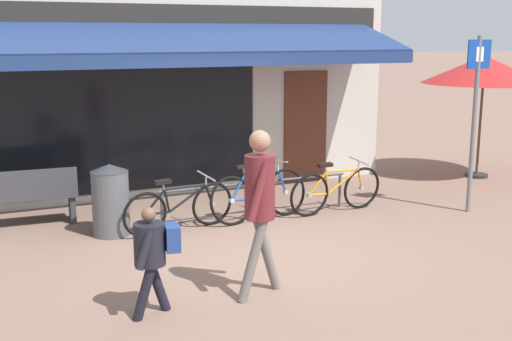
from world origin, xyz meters
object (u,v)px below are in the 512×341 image
Objects in this scene: litter_bin at (111,200)px; parking_sign at (475,107)px; bicycle_blue at (259,195)px; bicycle_black at (179,207)px; pedestrian_child at (153,249)px; park_bench at (21,197)px; bicycle_orange at (336,190)px; pedestrian_adult at (260,195)px; cafe_parasol at (484,70)px.

parking_sign reaches higher than litter_bin.
parking_sign is at bearing -25.51° from bicycle_blue.
pedestrian_child is at bearing -121.56° from bicycle_black.
bicycle_blue reaches higher than park_bench.
bicycle_orange is at bearing -16.19° from bicycle_blue.
litter_bin reaches higher than park_bench.
bicycle_blue is 1.52× the size of pedestrian_child.
pedestrian_adult is 1.60× the size of pedestrian_child.
litter_bin is at bearing 156.61° from bicycle_black.
bicycle_blue is at bearing -3.85° from litter_bin.
parking_sign reaches higher than pedestrian_adult.
bicycle_black is at bearing 174.25° from bicycle_orange.
bicycle_orange is at bearing -5.08° from litter_bin.
park_bench reaches higher than bicycle_black.
bicycle_blue reaches higher than bicycle_black.
bicycle_orange is at bearing -11.52° from park_bench.
bicycle_black is 1.51× the size of pedestrian_child.
parking_sign reaches higher than cafe_parasol.
pedestrian_child reaches higher than bicycle_black.
bicycle_black is 2.34m from park_bench.
bicycle_black is 2.82m from pedestrian_child.
cafe_parasol is (5.20, 0.97, 1.71)m from bicycle_blue.
parking_sign is 1.70× the size of park_bench.
pedestrian_child is (-2.37, -2.67, 0.30)m from bicycle_blue.
bicycle_black is 2.56m from bicycle_orange.
bicycle_black is 0.96m from litter_bin.
park_bench is at bearing 141.23° from litter_bin.
pedestrian_adult is 4.77m from parking_sign.
pedestrian_adult is (-1.20, -2.65, 0.73)m from bicycle_blue.
bicycle_orange is 4.76m from park_bench.
pedestrian_adult is 0.77× the size of cafe_parasol.
park_bench reaches higher than bicycle_orange.
parking_sign is at bearing -26.27° from bicycle_orange.
bicycle_orange is 1.05× the size of park_bench.
pedestrian_adult is at bearing -159.16° from parking_sign.
pedestrian_child is at bearing 0.14° from pedestrian_adult.
bicycle_blue is at bearing -14.25° from park_bench.
bicycle_black is at bearing -170.74° from cafe_parasol.
litter_bin reaches higher than bicycle_orange.
bicycle_blue is 3.00m from pedestrian_adult.
parking_sign reaches higher than bicycle_orange.
pedestrian_child is at bearing -163.06° from parking_sign.
parking_sign reaches higher than park_bench.
bicycle_blue is 1.01× the size of bicycle_orange.
parking_sign reaches higher than pedestrian_child.
bicycle_orange is at bearing -135.48° from pedestrian_adult.
litter_bin reaches higher than bicycle_black.
bicycle_black is 0.94× the size of pedestrian_adult.
pedestrian_child is (-1.17, -0.02, -0.43)m from pedestrian_adult.
pedestrian_adult reaches higher than litter_bin.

